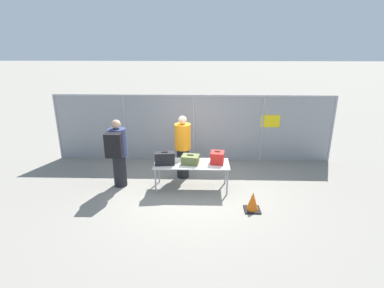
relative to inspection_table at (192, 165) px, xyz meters
name	(u,v)px	position (x,y,z in m)	size (l,w,h in m)	color
ground_plane	(191,191)	(-0.01, -0.16, -0.67)	(120.00, 120.00, 0.00)	gray
fence_section	(194,127)	(0.00, 2.09, 0.46)	(8.96, 0.07, 2.17)	#9EA0A5
inspection_table	(192,165)	(0.00, 0.00, 0.00)	(1.95, 0.79, 0.72)	silver
suitcase_black	(165,158)	(-0.69, -0.10, 0.22)	(0.53, 0.30, 0.35)	black
suitcase_olive	(190,160)	(-0.03, -0.02, 0.16)	(0.48, 0.40, 0.25)	#566033
suitcase_red	(217,158)	(0.67, 0.03, 0.20)	(0.38, 0.39, 0.33)	red
traveler_hooded	(118,151)	(-1.94, 0.05, 0.34)	(0.46, 0.71, 1.85)	black
security_worker_near	(183,146)	(-0.27, 0.73, 0.27)	(0.45, 0.45, 1.82)	black
utility_trailer	(250,130)	(2.19, 4.37, -0.26)	(3.62, 2.10, 0.70)	#4C6B47
traffic_cone	(253,202)	(1.45, -1.08, -0.46)	(0.37, 0.37, 0.46)	black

